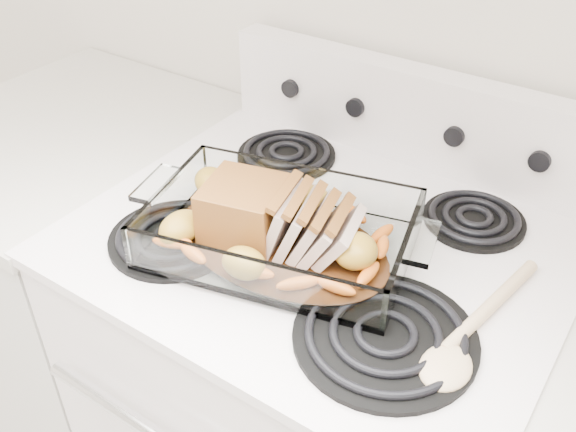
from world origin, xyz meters
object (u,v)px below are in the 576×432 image
Objects in this scene: counter_left at (98,288)px; electric_range at (319,406)px; pork_roast at (268,215)px; baking_dish at (281,237)px.

electric_range is at bearing 0.10° from counter_left.
electric_range is 4.63× the size of pork_roast.
baking_dish is 0.04m from pork_roast.
electric_range is 0.53m from pork_roast.
pork_roast is at bearing -123.06° from electric_range.
electric_range is 1.20× the size of counter_left.
pork_roast is (-0.06, -0.09, 0.52)m from electric_range.
counter_left is at bearing -179.90° from electric_range.
counter_left is at bearing 158.47° from baking_dish.
baking_dish reaches higher than counter_left.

